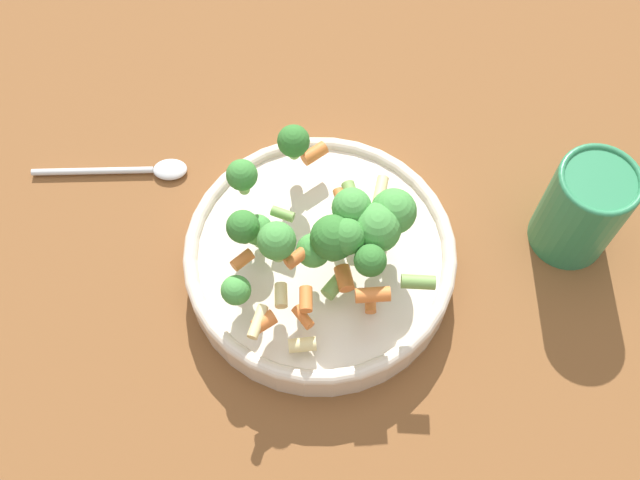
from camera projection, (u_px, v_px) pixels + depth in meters
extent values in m
plane|color=brown|center=(320.00, 269.00, 0.74)|extent=(3.00, 3.00, 0.00)
cylinder|color=beige|center=(320.00, 260.00, 0.72)|extent=(0.26, 0.26, 0.04)
torus|color=beige|center=(320.00, 252.00, 0.71)|extent=(0.26, 0.26, 0.01)
cylinder|color=#8CB766|center=(259.00, 240.00, 0.70)|extent=(0.01, 0.01, 0.01)
sphere|color=#479342|center=(257.00, 230.00, 0.68)|extent=(0.03, 0.03, 0.03)
cylinder|color=#8CB766|center=(374.00, 243.00, 0.67)|extent=(0.02, 0.02, 0.02)
sphere|color=#479342|center=(376.00, 228.00, 0.65)|extent=(0.04, 0.04, 0.04)
cylinder|color=#8CB766|center=(352.00, 225.00, 0.67)|extent=(0.01, 0.01, 0.01)
sphere|color=#479342|center=(353.00, 212.00, 0.65)|extent=(0.04, 0.04, 0.04)
cylinder|color=#8CB766|center=(245.00, 236.00, 0.66)|extent=(0.01, 0.01, 0.01)
sphere|color=#33722D|center=(243.00, 227.00, 0.64)|extent=(0.03, 0.03, 0.03)
cylinder|color=#8CB766|center=(346.00, 247.00, 0.65)|extent=(0.01, 0.01, 0.01)
sphere|color=#3D8438|center=(347.00, 237.00, 0.63)|extent=(0.03, 0.03, 0.03)
cylinder|color=#8CB766|center=(391.00, 226.00, 0.68)|extent=(0.01, 0.01, 0.02)
sphere|color=#479342|center=(394.00, 211.00, 0.65)|extent=(0.04, 0.04, 0.04)
cylinder|color=#8CB766|center=(244.00, 186.00, 0.68)|extent=(0.01, 0.01, 0.01)
sphere|color=#3D8438|center=(242.00, 175.00, 0.66)|extent=(0.03, 0.03, 0.03)
cylinder|color=#8CB766|center=(333.00, 251.00, 0.66)|extent=(0.01, 0.01, 0.02)
sphere|color=#33722D|center=(333.00, 238.00, 0.64)|extent=(0.04, 0.04, 0.04)
cylinder|color=#8CB766|center=(278.00, 252.00, 0.64)|extent=(0.01, 0.01, 0.02)
sphere|color=#479342|center=(277.00, 241.00, 0.62)|extent=(0.03, 0.03, 0.03)
cylinder|color=#8CB766|center=(369.00, 269.00, 0.64)|extent=(0.01, 0.01, 0.01)
sphere|color=#33722D|center=(370.00, 261.00, 0.63)|extent=(0.03, 0.03, 0.03)
cylinder|color=#8CB766|center=(313.00, 259.00, 0.67)|extent=(0.01, 0.01, 0.01)
sphere|color=#479342|center=(313.00, 250.00, 0.66)|extent=(0.03, 0.03, 0.03)
cylinder|color=#8CB766|center=(293.00, 152.00, 0.71)|extent=(0.01, 0.01, 0.01)
sphere|color=#33722D|center=(293.00, 141.00, 0.69)|extent=(0.03, 0.03, 0.03)
cylinder|color=#8CB766|center=(238.00, 298.00, 0.66)|extent=(0.01, 0.01, 0.01)
sphere|color=#479342|center=(236.00, 290.00, 0.65)|extent=(0.03, 0.03, 0.03)
cylinder|color=orange|center=(306.00, 299.00, 0.64)|extent=(0.02, 0.02, 0.01)
cylinder|color=orange|center=(297.00, 144.00, 0.72)|extent=(0.02, 0.02, 0.01)
cylinder|color=orange|center=(296.00, 258.00, 0.64)|extent=(0.02, 0.02, 0.01)
cylinder|color=beige|center=(302.00, 345.00, 0.65)|extent=(0.03, 0.02, 0.01)
cylinder|color=orange|center=(341.00, 200.00, 0.68)|extent=(0.01, 0.02, 0.01)
cylinder|color=orange|center=(344.00, 278.00, 0.66)|extent=(0.02, 0.02, 0.01)
cylinder|color=orange|center=(373.00, 295.00, 0.63)|extent=(0.03, 0.02, 0.01)
cylinder|color=orange|center=(303.00, 317.00, 0.65)|extent=(0.02, 0.02, 0.01)
cylinder|color=#729E4C|center=(330.00, 287.00, 0.67)|extent=(0.03, 0.02, 0.01)
cylinder|color=orange|center=(264.00, 322.00, 0.63)|extent=(0.02, 0.02, 0.01)
cylinder|color=beige|center=(281.00, 295.00, 0.65)|extent=(0.02, 0.02, 0.01)
cylinder|color=beige|center=(380.00, 191.00, 0.68)|extent=(0.02, 0.03, 0.01)
cylinder|color=beige|center=(258.00, 322.00, 0.63)|extent=(0.02, 0.03, 0.01)
cylinder|color=#729E4C|center=(351.00, 194.00, 0.69)|extent=(0.01, 0.02, 0.01)
cylinder|color=orange|center=(242.00, 260.00, 0.66)|extent=(0.02, 0.02, 0.01)
cylinder|color=#729E4C|center=(418.00, 282.00, 0.63)|extent=(0.03, 0.02, 0.01)
cylinder|color=#729E4C|center=(283.00, 214.00, 0.68)|extent=(0.02, 0.02, 0.01)
cylinder|color=orange|center=(314.00, 153.00, 0.72)|extent=(0.03, 0.02, 0.01)
cylinder|color=orange|center=(370.00, 301.00, 0.67)|extent=(0.02, 0.02, 0.01)
cylinder|color=#2D7F51|center=(582.00, 210.00, 0.71)|extent=(0.08, 0.08, 0.11)
torus|color=#2D7F51|center=(601.00, 180.00, 0.66)|extent=(0.08, 0.08, 0.01)
cylinder|color=silver|center=(93.00, 171.00, 0.79)|extent=(0.12, 0.04, 0.01)
ellipsoid|color=silver|center=(170.00, 169.00, 0.79)|extent=(0.04, 0.03, 0.01)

